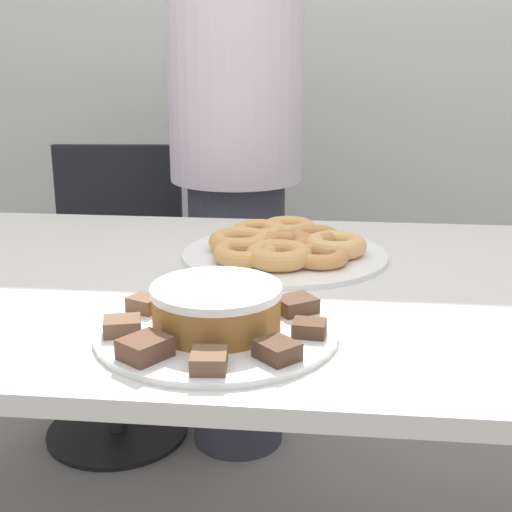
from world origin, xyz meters
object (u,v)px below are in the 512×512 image
at_px(office_chair_left, 115,303).
at_px(plate_donuts, 285,255).
at_px(person_standing, 236,164).
at_px(plate_cake, 217,331).
at_px(frosted_cake, 217,307).

xyz_separation_m(office_chair_left, plate_donuts, (0.57, -0.67, 0.37)).
height_order(person_standing, plate_donuts, person_standing).
height_order(office_chair_left, plate_cake, office_chair_left).
xyz_separation_m(office_chair_left, plate_cake, (0.50, -1.06, 0.37)).
relative_size(office_chair_left, plate_cake, 2.52).
relative_size(person_standing, office_chair_left, 1.85).
relative_size(plate_donuts, frosted_cake, 2.15).
bearing_deg(frosted_cake, plate_cake, 90.00).
xyz_separation_m(plate_cake, plate_donuts, (0.07, 0.40, 0.00)).
distance_m(office_chair_left, plate_cake, 1.23).
relative_size(office_chair_left, plate_donuts, 2.20).
bearing_deg(plate_donuts, plate_cake, -100.08).
bearing_deg(person_standing, frosted_cake, -83.91).
bearing_deg(plate_cake, plate_donuts, 79.92).
xyz_separation_m(plate_cake, frosted_cake, (0.00, -0.00, 0.04)).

